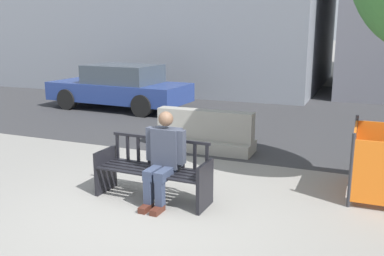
% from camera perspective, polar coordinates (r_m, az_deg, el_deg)
% --- Properties ---
extents(ground_plane, '(200.00, 200.00, 0.00)m').
position_cam_1_polar(ground_plane, '(5.94, -6.35, -11.14)').
color(ground_plane, gray).
extents(street_asphalt, '(120.00, 12.00, 0.01)m').
position_cam_1_polar(street_asphalt, '(13.91, 11.07, 2.73)').
color(street_asphalt, '#333335').
rests_on(street_asphalt, ground).
extents(street_bench, '(1.71, 0.58, 0.88)m').
position_cam_1_polar(street_bench, '(6.25, -5.17, -5.98)').
color(street_bench, black).
rests_on(street_bench, ground).
extents(seated_person, '(0.58, 0.73, 1.31)m').
position_cam_1_polar(seated_person, '(6.02, -3.80, -3.76)').
color(seated_person, '#383D4C').
rests_on(seated_person, ground).
extents(jersey_barrier_centre, '(2.01, 0.70, 0.84)m').
position_cam_1_polar(jersey_barrier_centre, '(8.72, 1.74, -0.83)').
color(jersey_barrier_centre, gray).
rests_on(jersey_barrier_centre, ground).
extents(car_sedan_mid, '(4.45, 2.07, 1.37)m').
position_cam_1_polar(car_sedan_mid, '(13.53, -9.54, 5.43)').
color(car_sedan_mid, navy).
rests_on(car_sedan_mid, ground).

